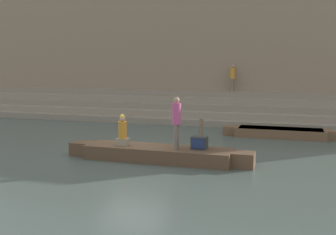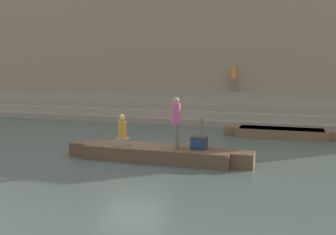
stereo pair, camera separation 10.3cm
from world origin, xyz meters
name	(u,v)px [view 1 (the left image)]	position (x,y,z in m)	size (l,w,h in m)	color
ground_plane	(133,155)	(0.00, 0.00, 0.00)	(120.00, 120.00, 0.00)	#47544C
ghat_steps	(196,110)	(0.00, 9.87, 0.67)	(36.00, 3.51, 1.82)	gray
back_wall	(204,54)	(0.00, 11.75, 4.18)	(34.20, 1.28, 8.41)	#937A60
rowboat_main	(158,153)	(1.18, -0.57, 0.26)	(6.76, 1.45, 0.49)	brown
person_standing	(176,119)	(1.93, -0.73, 1.54)	(0.31, 0.31, 1.79)	#756656
person_rowing	(123,132)	(-0.11, -0.69, 0.96)	(0.43, 0.34, 1.13)	gray
tv_set	(199,143)	(2.67, -0.46, 0.71)	(0.52, 0.46, 0.42)	#2D2D2D
moored_boat_shore	(280,132)	(5.14, 5.68, 0.23)	(5.34, 1.34, 0.42)	brown
mooring_post	(201,130)	(1.86, 3.30, 0.52)	(0.16, 0.16, 1.05)	brown
person_on_steps	(233,76)	(2.05, 10.80, 2.77)	(0.31, 0.31, 1.63)	#756656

